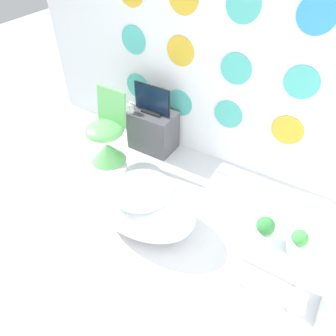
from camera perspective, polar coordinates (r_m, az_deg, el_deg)
The scene contains 10 objects.
ground_plane at distance 2.81m, azimuth -16.30°, elevation -21.54°, with size 12.00×12.00×0.00m, color silver.
wall_back_dotted at distance 3.30m, azimuth 7.56°, elevation 20.85°, with size 4.24×0.05×2.60m.
bathtub at distance 2.98m, azimuth -4.42°, elevation -6.57°, with size 1.02×0.66×0.45m.
chair at distance 3.71m, azimuth -10.60°, elevation 4.76°, with size 0.42×0.42×0.82m.
tv_cabinet at distance 3.85m, azimuth -2.63°, elevation 6.59°, with size 0.51×0.35×0.48m.
tv at distance 3.65m, azimuth -2.80°, elevation 11.61°, with size 0.45×0.12×0.33m.
vase at distance 3.72m, azimuth -6.41°, elevation 10.40°, with size 0.07×0.07×0.13m.
side_table at distance 2.56m, azimuth 18.01°, elevation -13.98°, with size 0.51×0.28×0.51m.
potted_plant_left at distance 2.42m, azimuth 16.47°, elevation -10.14°, with size 0.14×0.14×0.19m.
potted_plant_right at distance 2.42m, azimuth 21.68°, elevation -11.94°, with size 0.13×0.13×0.20m.
Camera 1 is at (1.25, -0.65, 2.43)m, focal length 35.00 mm.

